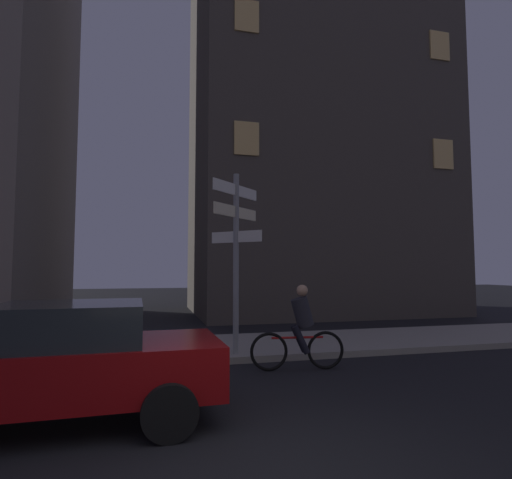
# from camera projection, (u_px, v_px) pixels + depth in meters

# --- Properties ---
(sidewalk_kerb) EXTENTS (40.00, 3.01, 0.14)m
(sidewalk_kerb) POSITION_uv_depth(u_px,v_px,m) (198.00, 348.00, 9.69)
(sidewalk_kerb) COLOR gray
(sidewalk_kerb) RESTS_ON ground_plane
(signpost) EXTENTS (1.19, 1.19, 3.82)m
(signpost) POSITION_uv_depth(u_px,v_px,m) (236.00, 243.00, 8.91)
(signpost) COLOR gray
(signpost) RESTS_ON sidewalk_kerb
(car_far_oncoming) EXTENTS (4.14, 1.96, 1.48)m
(car_far_oncoming) POSITION_uv_depth(u_px,v_px,m) (58.00, 362.00, 5.12)
(car_far_oncoming) COLOR maroon
(car_far_oncoming) RESTS_ON ground_plane
(cyclist) EXTENTS (1.81, 0.37, 1.61)m
(cyclist) POSITION_uv_depth(u_px,v_px,m) (300.00, 330.00, 7.96)
(cyclist) COLOR black
(cyclist) RESTS_ON ground_plane
(building_right_block) EXTENTS (10.82, 7.41, 16.57)m
(building_right_block) POSITION_uv_depth(u_px,v_px,m) (313.00, 132.00, 19.46)
(building_right_block) COLOR #4C443D
(building_right_block) RESTS_ON ground_plane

